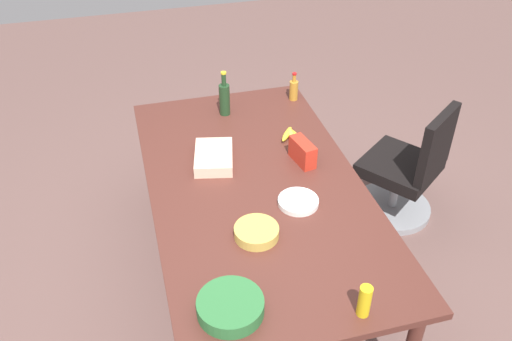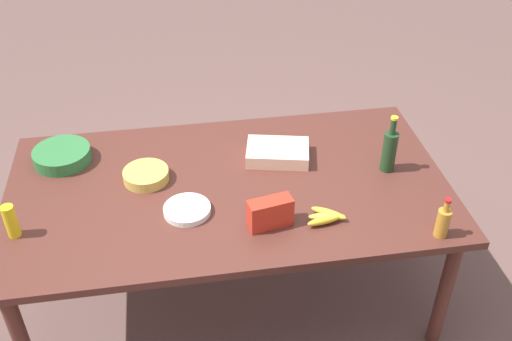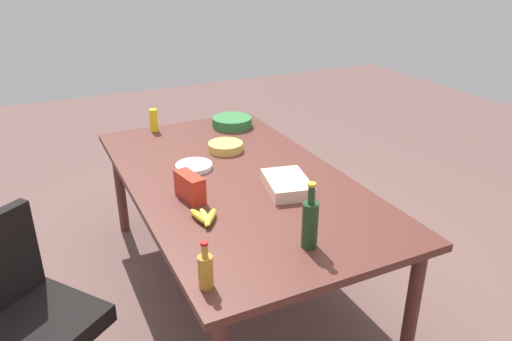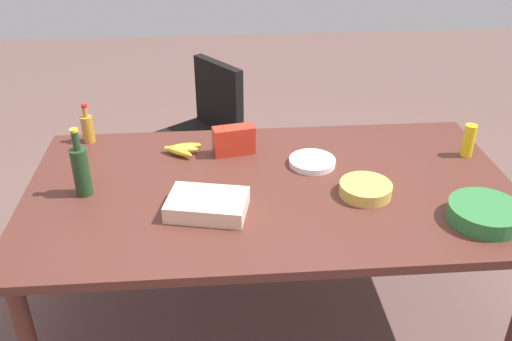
# 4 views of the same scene
# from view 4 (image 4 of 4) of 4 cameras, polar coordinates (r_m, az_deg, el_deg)

# --- Properties ---
(ground_plane) EXTENTS (10.00, 10.00, 0.00)m
(ground_plane) POSITION_cam_4_polar(r_m,az_deg,el_deg) (2.94, 1.37, -14.33)
(ground_plane) COLOR brown
(conference_table) EXTENTS (2.16, 1.18, 0.76)m
(conference_table) POSITION_cam_4_polar(r_m,az_deg,el_deg) (2.51, 1.56, -2.86)
(conference_table) COLOR #522821
(conference_table) RESTS_ON ground
(office_chair) EXTENTS (0.67, 0.67, 0.90)m
(office_chair) POSITION_cam_4_polar(r_m,az_deg,el_deg) (3.70, -5.72, 2.16)
(office_chair) COLOR gray
(office_chair) RESTS_ON ground
(wine_bottle) EXTENTS (0.09, 0.09, 0.31)m
(wine_bottle) POSITION_cam_4_polar(r_m,az_deg,el_deg) (2.47, -17.52, 0.03)
(wine_bottle) COLOR #1F3D21
(wine_bottle) RESTS_ON conference_table
(sheet_cake) EXTENTS (0.36, 0.28, 0.07)m
(sheet_cake) POSITION_cam_4_polar(r_m,az_deg,el_deg) (2.29, -5.00, -3.51)
(sheet_cake) COLOR beige
(sheet_cake) RESTS_ON conference_table
(salad_bowl) EXTENTS (0.37, 0.37, 0.07)m
(salad_bowl) POSITION_cam_4_polar(r_m,az_deg,el_deg) (2.41, 22.39, -4.08)
(salad_bowl) COLOR #2E7039
(salad_bowl) RESTS_ON conference_table
(chip_bowl) EXTENTS (0.25, 0.25, 0.05)m
(chip_bowl) POSITION_cam_4_polar(r_m,az_deg,el_deg) (2.44, 11.15, -1.89)
(chip_bowl) COLOR gold
(chip_bowl) RESTS_ON conference_table
(paper_plate_stack) EXTENTS (0.23, 0.23, 0.03)m
(paper_plate_stack) POSITION_cam_4_polar(r_m,az_deg,el_deg) (2.65, 5.78, 0.89)
(paper_plate_stack) COLOR white
(paper_plate_stack) RESTS_ON conference_table
(dressing_bottle) EXTENTS (0.07, 0.07, 0.20)m
(dressing_bottle) POSITION_cam_4_polar(r_m,az_deg,el_deg) (2.95, -16.88, 4.23)
(dressing_bottle) COLOR #BE822A
(dressing_bottle) RESTS_ON conference_table
(banana_bunch) EXTENTS (0.20, 0.14, 0.04)m
(banana_bunch) POSITION_cam_4_polar(r_m,az_deg,el_deg) (2.75, -7.69, 2.19)
(banana_bunch) COLOR yellow
(banana_bunch) RESTS_ON conference_table
(chip_bag_red) EXTENTS (0.21, 0.12, 0.14)m
(chip_bag_red) POSITION_cam_4_polar(r_m,az_deg,el_deg) (2.71, -2.29, 3.11)
(chip_bag_red) COLOR red
(chip_bag_red) RESTS_ON conference_table
(mustard_bottle) EXTENTS (0.07, 0.07, 0.16)m
(mustard_bottle) POSITION_cam_4_polar(r_m,az_deg,el_deg) (2.88, 20.95, 2.90)
(mustard_bottle) COLOR yellow
(mustard_bottle) RESTS_ON conference_table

